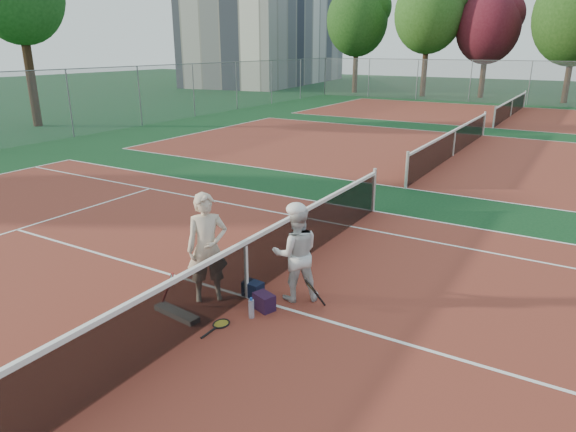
{
  "coord_description": "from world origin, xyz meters",
  "views": [
    {
      "loc": [
        4.53,
        -6.21,
        3.97
      ],
      "look_at": [
        0.0,
        1.32,
        1.05
      ],
      "focal_mm": 32.0,
      "sensor_mm": 36.0,
      "label": 1
    }
  ],
  "objects_px": {
    "player_b": "(296,254)",
    "apartment_block": "(270,12)",
    "racket_red": "(171,290)",
    "sports_bag_purple": "(264,302)",
    "racket_spare": "(221,324)",
    "water_bottle": "(251,309)",
    "player_a": "(207,248)",
    "racket_black_held": "(310,294)",
    "net_main": "(246,269)",
    "sports_bag_navy": "(253,289)"
  },
  "relations": [
    {
      "from": "player_b",
      "to": "apartment_block",
      "type": "bearing_deg",
      "value": -94.7
    },
    {
      "from": "racket_red",
      "to": "sports_bag_purple",
      "type": "relative_size",
      "value": 1.7
    },
    {
      "from": "racket_red",
      "to": "racket_spare",
      "type": "height_order",
      "value": "racket_red"
    },
    {
      "from": "racket_red",
      "to": "water_bottle",
      "type": "relative_size",
      "value": 1.89
    },
    {
      "from": "sports_bag_purple",
      "to": "player_a",
      "type": "bearing_deg",
      "value": -170.82
    },
    {
      "from": "apartment_block",
      "to": "player_b",
      "type": "distance_m",
      "value": 52.63
    },
    {
      "from": "player_b",
      "to": "sports_bag_purple",
      "type": "distance_m",
      "value": 0.92
    },
    {
      "from": "sports_bag_purple",
      "to": "water_bottle",
      "type": "height_order",
      "value": "water_bottle"
    },
    {
      "from": "player_a",
      "to": "racket_red",
      "type": "relative_size",
      "value": 3.19
    },
    {
      "from": "player_a",
      "to": "water_bottle",
      "type": "bearing_deg",
      "value": -55.2
    },
    {
      "from": "sports_bag_purple",
      "to": "racket_red",
      "type": "bearing_deg",
      "value": -153.71
    },
    {
      "from": "player_a",
      "to": "player_b",
      "type": "bearing_deg",
      "value": -13.58
    },
    {
      "from": "racket_red",
      "to": "water_bottle",
      "type": "height_order",
      "value": "racket_red"
    },
    {
      "from": "racket_red",
      "to": "player_b",
      "type": "bearing_deg",
      "value": -6.9
    },
    {
      "from": "apartment_block",
      "to": "racket_black_held",
      "type": "relative_size",
      "value": 42.86
    },
    {
      "from": "racket_spare",
      "to": "water_bottle",
      "type": "height_order",
      "value": "water_bottle"
    },
    {
      "from": "water_bottle",
      "to": "sports_bag_purple",
      "type": "bearing_deg",
      "value": 85.86
    },
    {
      "from": "net_main",
      "to": "player_b",
      "type": "height_order",
      "value": "player_b"
    },
    {
      "from": "sports_bag_navy",
      "to": "racket_red",
      "type": "bearing_deg",
      "value": -134.4
    },
    {
      "from": "racket_spare",
      "to": "water_bottle",
      "type": "xyz_separation_m",
      "value": [
        0.27,
        0.4,
        0.14
      ]
    },
    {
      "from": "apartment_block",
      "to": "sports_bag_purple",
      "type": "xyz_separation_m",
      "value": [
        28.47,
        -44.2,
        -7.36
      ]
    },
    {
      "from": "player_a",
      "to": "racket_red",
      "type": "height_order",
      "value": "player_a"
    },
    {
      "from": "net_main",
      "to": "water_bottle",
      "type": "xyz_separation_m",
      "value": [
        0.45,
        -0.51,
        -0.36
      ]
    },
    {
      "from": "player_b",
      "to": "racket_spare",
      "type": "height_order",
      "value": "player_b"
    },
    {
      "from": "sports_bag_purple",
      "to": "apartment_block",
      "type": "bearing_deg",
      "value": 122.79
    },
    {
      "from": "racket_spare",
      "to": "apartment_block",
      "type": "bearing_deg",
      "value": 31.29
    },
    {
      "from": "apartment_block",
      "to": "racket_spare",
      "type": "xyz_separation_m",
      "value": [
        28.18,
        -44.92,
        -7.49
      ]
    },
    {
      "from": "player_a",
      "to": "racket_spare",
      "type": "relative_size",
      "value": 3.01
    },
    {
      "from": "racket_black_held",
      "to": "apartment_block",
      "type": "bearing_deg",
      "value": -110.93
    },
    {
      "from": "net_main",
      "to": "racket_black_held",
      "type": "height_order",
      "value": "net_main"
    },
    {
      "from": "racket_spare",
      "to": "racket_black_held",
      "type": "bearing_deg",
      "value": -40.02
    },
    {
      "from": "net_main",
      "to": "player_a",
      "type": "relative_size",
      "value": 6.07
    },
    {
      "from": "player_a",
      "to": "sports_bag_purple",
      "type": "distance_m",
      "value": 1.25
    },
    {
      "from": "racket_red",
      "to": "racket_spare",
      "type": "distance_m",
      "value": 1.08
    },
    {
      "from": "apartment_block",
      "to": "racket_red",
      "type": "relative_size",
      "value": 38.83
    },
    {
      "from": "racket_black_held",
      "to": "racket_spare",
      "type": "xyz_separation_m",
      "value": [
        -0.91,
        -1.11,
        -0.24
      ]
    },
    {
      "from": "player_b",
      "to": "sports_bag_navy",
      "type": "xyz_separation_m",
      "value": [
        -0.64,
        -0.31,
        -0.66
      ]
    },
    {
      "from": "net_main",
      "to": "racket_spare",
      "type": "height_order",
      "value": "net_main"
    },
    {
      "from": "sports_bag_purple",
      "to": "water_bottle",
      "type": "distance_m",
      "value": 0.32
    },
    {
      "from": "apartment_block",
      "to": "sports_bag_navy",
      "type": "xyz_separation_m",
      "value": [
        28.06,
        -43.91,
        -7.37
      ]
    },
    {
      "from": "player_b",
      "to": "sports_bag_navy",
      "type": "bearing_deg",
      "value": -12.17
    },
    {
      "from": "player_a",
      "to": "racket_black_held",
      "type": "height_order",
      "value": "player_a"
    },
    {
      "from": "sports_bag_navy",
      "to": "player_b",
      "type": "bearing_deg",
      "value": 25.89
    },
    {
      "from": "racket_black_held",
      "to": "racket_red",
      "type": "bearing_deg",
      "value": -26.13
    },
    {
      "from": "apartment_block",
      "to": "player_a",
      "type": "height_order",
      "value": "apartment_block"
    },
    {
      "from": "player_a",
      "to": "racket_red",
      "type": "distance_m",
      "value": 0.88
    },
    {
      "from": "sports_bag_navy",
      "to": "water_bottle",
      "type": "bearing_deg",
      "value": -57.19
    },
    {
      "from": "player_a",
      "to": "racket_red",
      "type": "bearing_deg",
      "value": -171.55
    },
    {
      "from": "player_b",
      "to": "water_bottle",
      "type": "height_order",
      "value": "player_b"
    },
    {
      "from": "player_a",
      "to": "sports_bag_navy",
      "type": "relative_size",
      "value": 5.52
    }
  ]
}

